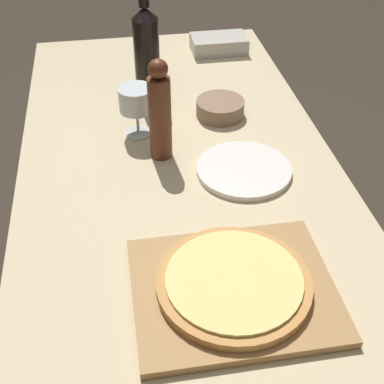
{
  "coord_description": "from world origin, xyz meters",
  "views": [
    {
      "loc": [
        -0.14,
        -0.93,
        1.5
      ],
      "look_at": [
        0.0,
        -0.08,
        0.8
      ],
      "focal_mm": 50.0,
      "sensor_mm": 36.0,
      "label": 1
    }
  ],
  "objects_px": {
    "wine_bottle": "(147,53)",
    "small_bowl": "(220,108)",
    "pepper_mill": "(160,112)",
    "wine_glass": "(136,101)",
    "pizza": "(234,282)"
  },
  "relations": [
    {
      "from": "pizza",
      "to": "wine_glass",
      "type": "relative_size",
      "value": 2.13
    },
    {
      "from": "wine_bottle",
      "to": "small_bowl",
      "type": "xyz_separation_m",
      "value": [
        0.18,
        -0.12,
        -0.12
      ]
    },
    {
      "from": "pizza",
      "to": "pepper_mill",
      "type": "bearing_deg",
      "value": 99.41
    },
    {
      "from": "pizza",
      "to": "wine_bottle",
      "type": "xyz_separation_m",
      "value": [
        -0.08,
        0.75,
        0.11
      ]
    },
    {
      "from": "pizza",
      "to": "wine_glass",
      "type": "distance_m",
      "value": 0.59
    },
    {
      "from": "small_bowl",
      "to": "pizza",
      "type": "bearing_deg",
      "value": -99.52
    },
    {
      "from": "small_bowl",
      "to": "wine_glass",
      "type": "bearing_deg",
      "value": -165.73
    },
    {
      "from": "pepper_mill",
      "to": "wine_glass",
      "type": "bearing_deg",
      "value": 114.39
    },
    {
      "from": "pepper_mill",
      "to": "wine_glass",
      "type": "distance_m",
      "value": 0.12
    },
    {
      "from": "small_bowl",
      "to": "wine_bottle",
      "type": "bearing_deg",
      "value": 146.54
    },
    {
      "from": "wine_glass",
      "to": "small_bowl",
      "type": "height_order",
      "value": "wine_glass"
    },
    {
      "from": "wine_bottle",
      "to": "pizza",
      "type": "bearing_deg",
      "value": -84.03
    },
    {
      "from": "wine_bottle",
      "to": "wine_glass",
      "type": "distance_m",
      "value": 0.19
    },
    {
      "from": "wine_bottle",
      "to": "small_bowl",
      "type": "distance_m",
      "value": 0.25
    },
    {
      "from": "pizza",
      "to": "pepper_mill",
      "type": "xyz_separation_m",
      "value": [
        -0.08,
        0.46,
        0.09
      ]
    }
  ]
}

